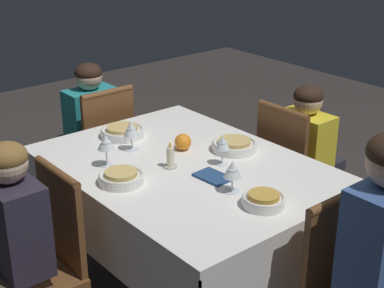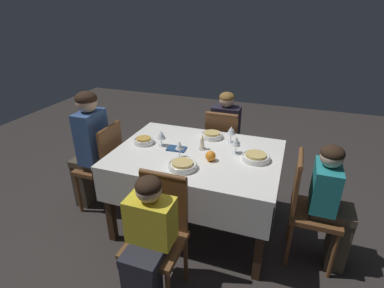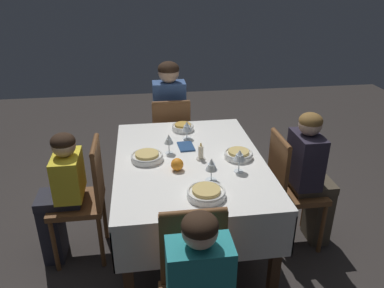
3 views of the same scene
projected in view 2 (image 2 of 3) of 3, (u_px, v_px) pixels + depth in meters
ground_plane at (196, 223)px, 2.87m from camera, size 8.00×8.00×0.00m
dining_table at (197, 162)px, 2.59m from camera, size 1.40×1.02×0.76m
chair_west at (104, 163)px, 2.89m from camera, size 0.37×0.37×0.91m
chair_east at (308, 205)px, 2.30m from camera, size 0.37×0.37×0.91m
chair_north at (223, 145)px, 3.27m from camera, size 0.37×0.37×0.91m
chair_south at (159, 231)px, 2.03m from camera, size 0.37×0.37×0.91m
person_adult_denim at (89, 145)px, 2.86m from camera, size 0.34×0.30×1.22m
person_child_teal at (331, 203)px, 2.23m from camera, size 0.33×0.30×1.03m
person_child_dark at (226, 133)px, 3.37m from camera, size 0.30×0.33×1.08m
person_child_yellow at (147, 244)px, 1.88m from camera, size 0.30×0.33×0.99m
bowl_west at (144, 141)px, 2.70m from camera, size 0.18×0.18×0.06m
wine_glass_west at (161, 135)px, 2.63m from camera, size 0.08×0.08×0.14m
bowl_east at (256, 157)px, 2.42m from camera, size 0.23×0.23×0.06m
wine_glass_east at (236, 142)px, 2.49m from camera, size 0.08×0.08×0.15m
bowl_north at (212, 135)px, 2.82m from camera, size 0.20×0.20×0.06m
wine_glass_north at (231, 131)px, 2.68m from camera, size 0.08×0.08×0.16m
bowl_south at (183, 165)px, 2.29m from camera, size 0.22×0.22×0.06m
wine_glass_south at (179, 146)px, 2.42m from camera, size 0.07×0.07×0.15m
candle_centerpiece at (202, 145)px, 2.59m from camera, size 0.06×0.06×0.13m
orange_fruit at (211, 156)px, 2.40m from camera, size 0.08×0.08×0.08m
napkin_red_folded at (176, 149)px, 2.60m from camera, size 0.17×0.12×0.01m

